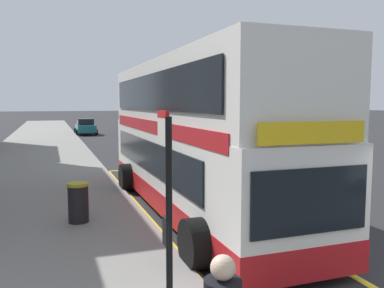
{
  "coord_description": "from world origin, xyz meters",
  "views": [
    {
      "loc": [
        -6.42,
        -3.96,
        3.19
      ],
      "look_at": [
        -2.26,
        7.7,
        1.92
      ],
      "focal_mm": 37.44,
      "sensor_mm": 36.0,
      "label": 1
    }
  ],
  "objects_px": {
    "bus_stop_sign": "(167,204)",
    "parked_car_teal_kerbside": "(85,127)",
    "parked_car_maroon_ahead": "(156,125)",
    "double_decker_bus": "(192,141)",
    "litter_bin": "(78,202)",
    "parked_car_silver_across": "(142,121)"
  },
  "relations": [
    {
      "from": "bus_stop_sign",
      "to": "parked_car_teal_kerbside",
      "type": "bearing_deg",
      "value": 86.94
    },
    {
      "from": "bus_stop_sign",
      "to": "parked_car_maroon_ahead",
      "type": "height_order",
      "value": "bus_stop_sign"
    },
    {
      "from": "double_decker_bus",
      "to": "parked_car_maroon_ahead",
      "type": "distance_m",
      "value": 32.95
    },
    {
      "from": "double_decker_bus",
      "to": "bus_stop_sign",
      "type": "height_order",
      "value": "double_decker_bus"
    },
    {
      "from": "parked_car_teal_kerbside",
      "to": "bus_stop_sign",
      "type": "bearing_deg",
      "value": -94.4
    },
    {
      "from": "parked_car_maroon_ahead",
      "to": "litter_bin",
      "type": "bearing_deg",
      "value": -107.69
    },
    {
      "from": "parked_car_teal_kerbside",
      "to": "litter_bin",
      "type": "relative_size",
      "value": 4.1
    },
    {
      "from": "parked_car_teal_kerbside",
      "to": "parked_car_maroon_ahead",
      "type": "relative_size",
      "value": 1.0
    },
    {
      "from": "parked_car_silver_across",
      "to": "litter_bin",
      "type": "distance_m",
      "value": 42.38
    },
    {
      "from": "bus_stop_sign",
      "to": "parked_car_teal_kerbside",
      "type": "distance_m",
      "value": 36.68
    },
    {
      "from": "double_decker_bus",
      "to": "parked_car_silver_across",
      "type": "height_order",
      "value": "double_decker_bus"
    },
    {
      "from": "parked_car_silver_across",
      "to": "litter_bin",
      "type": "height_order",
      "value": "parked_car_silver_across"
    },
    {
      "from": "parked_car_silver_across",
      "to": "parked_car_teal_kerbside",
      "type": "height_order",
      "value": "same"
    },
    {
      "from": "double_decker_bus",
      "to": "parked_car_teal_kerbside",
      "type": "relative_size",
      "value": 2.75
    },
    {
      "from": "parked_car_silver_across",
      "to": "litter_bin",
      "type": "bearing_deg",
      "value": -107.48
    },
    {
      "from": "double_decker_bus",
      "to": "parked_car_teal_kerbside",
      "type": "distance_m",
      "value": 30.59
    },
    {
      "from": "double_decker_bus",
      "to": "parked_car_silver_across",
      "type": "relative_size",
      "value": 2.75
    },
    {
      "from": "litter_bin",
      "to": "bus_stop_sign",
      "type": "bearing_deg",
      "value": -81.24
    },
    {
      "from": "bus_stop_sign",
      "to": "litter_bin",
      "type": "height_order",
      "value": "bus_stop_sign"
    },
    {
      "from": "double_decker_bus",
      "to": "parked_car_maroon_ahead",
      "type": "relative_size",
      "value": 2.75
    },
    {
      "from": "bus_stop_sign",
      "to": "litter_bin",
      "type": "xyz_separation_m",
      "value": [
        -0.83,
        5.38,
        -1.19
      ]
    },
    {
      "from": "double_decker_bus",
      "to": "parked_car_teal_kerbside",
      "type": "height_order",
      "value": "double_decker_bus"
    }
  ]
}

